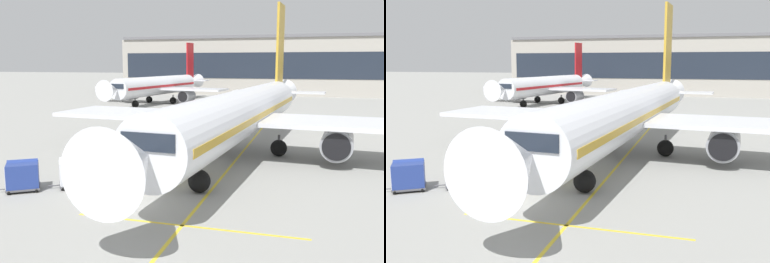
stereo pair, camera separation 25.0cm
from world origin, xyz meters
The scene contains 16 objects.
ground_plane centered at (0.00, 0.00, 0.00)m, with size 600.00×600.00×0.00m, color gray.
parked_airplane centered at (4.13, 14.44, 3.76)m, with size 35.17×45.22×15.10m.
belt_loader centered at (0.05, 6.19, 0.86)m, with size 4.90×4.34×2.98m.
baggage_cart_lead centered at (-2.59, 3.85, 1.00)m, with size 2.70×2.45×1.91m.
baggage_cart_second centered at (-4.91, 2.14, 1.00)m, with size 2.70×2.45×1.91m.
baggage_cart_third centered at (-7.63, 0.45, 1.00)m, with size 2.70×2.45×1.91m.
ground_crew_by_loader centered at (-2.00, 3.01, 1.00)m, with size 0.55×0.35×1.74m.
ground_crew_by_carts centered at (-3.63, 4.43, 1.00)m, with size 0.53×0.37×1.74m.
ground_crew_marshaller centered at (-2.09, 3.96, 1.00)m, with size 0.42×0.47×1.74m.
safety_cone_engine_keepout centered at (-1.63, 14.79, 0.36)m, with size 0.66×0.66×0.75m.
safety_cone_wingtip centered at (-2.90, 13.89, 0.37)m, with size 0.67×0.67×0.75m.
safety_cone_nose_mark centered at (-2.48, 9.58, 0.31)m, with size 0.56×0.56×0.64m.
apron_guidance_line_lead_in centered at (3.84, 13.64, 0.00)m, with size 0.20×110.00×0.01m.
apron_guidance_line_stop_bar centered at (4.06, -2.35, 0.00)m, with size 12.00×0.20×0.01m.
terminal_building centered at (10.97, 91.13, 7.31)m, with size 101.36×16.38×14.73m.
distant_airplane centered at (-19.73, 57.41, 3.48)m, with size 27.79×36.75×12.47m.
Camera 1 is at (9.88, -21.45, 8.02)m, focal length 39.53 mm.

